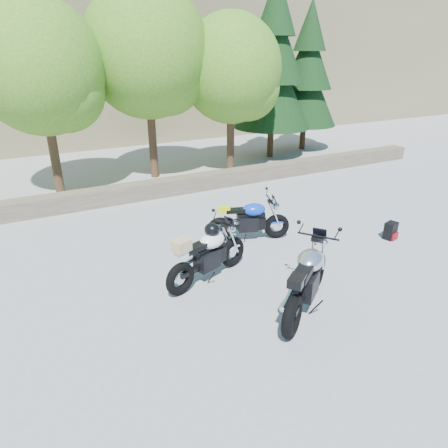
{
  "coord_description": "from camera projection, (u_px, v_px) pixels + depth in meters",
  "views": [
    {
      "loc": [
        -3.47,
        -6.05,
        4.18
      ],
      "look_at": [
        0.2,
        1.0,
        0.75
      ],
      "focal_mm": 32.0,
      "sensor_mm": 36.0,
      "label": 1
    }
  ],
  "objects": [
    {
      "name": "ground",
      "position": [
        238.0,
        277.0,
        8.05
      ],
      "size": [
        90.0,
        90.0,
        0.0
      ],
      "primitive_type": "plane",
      "color": "gray",
      "rests_on": "ground"
    },
    {
      "name": "stone_wall",
      "position": [
        152.0,
        189.0,
        12.43
      ],
      "size": [
        22.0,
        0.55,
        0.5
      ],
      "primitive_type": "cube",
      "color": "brown",
      "rests_on": "ground"
    },
    {
      "name": "hillside",
      "position": [
        87.0,
        3.0,
        29.15
      ],
      "size": [
        80.0,
        30.0,
        15.0
      ],
      "primitive_type": "cube",
      "color": "olive",
      "rests_on": "ground"
    },
    {
      "name": "tree_decid_left",
      "position": [
        45.0,
        73.0,
        11.41
      ],
      "size": [
        3.67,
        3.67,
        5.62
      ],
      "color": "#382314",
      "rests_on": "ground"
    },
    {
      "name": "tree_decid_mid",
      "position": [
        150.0,
        57.0,
        12.97
      ],
      "size": [
        4.08,
        4.08,
        6.24
      ],
      "color": "#382314",
      "rests_on": "ground"
    },
    {
      "name": "tree_decid_right",
      "position": [
        234.0,
        73.0,
        13.89
      ],
      "size": [
        3.54,
        3.54,
        5.41
      ],
      "color": "#382314",
      "rests_on": "ground"
    },
    {
      "name": "conifer_near",
      "position": [
        274.0,
        66.0,
        15.9
      ],
      "size": [
        3.17,
        3.17,
        7.06
      ],
      "color": "#382314",
      "rests_on": "ground"
    },
    {
      "name": "conifer_far",
      "position": [
        307.0,
        75.0,
        17.49
      ],
      "size": [
        2.82,
        2.82,
        6.27
      ],
      "color": "#382314",
      "rests_on": "ground"
    },
    {
      "name": "silver_bike",
      "position": [
        307.0,
        280.0,
        6.86
      ],
      "size": [
        1.99,
        1.55,
        1.18
      ],
      "rotation": [
        0.0,
        0.0,
        0.64
      ],
      "color": "black",
      "rests_on": "ground"
    },
    {
      "name": "white_bike",
      "position": [
        207.0,
        253.0,
        7.76
      ],
      "size": [
        2.05,
        0.94,
        1.17
      ],
      "rotation": [
        0.0,
        0.0,
        0.35
      ],
      "color": "black",
      "rests_on": "ground"
    },
    {
      "name": "blue_bike",
      "position": [
        249.0,
        221.0,
        9.49
      ],
      "size": [
        1.95,
        0.88,
        1.01
      ],
      "rotation": [
        0.0,
        0.0,
        -0.34
      ],
      "color": "black",
      "rests_on": "ground"
    },
    {
      "name": "backpack",
      "position": [
        391.0,
        231.0,
        9.65
      ],
      "size": [
        0.35,
        0.33,
        0.42
      ],
      "rotation": [
        0.0,
        0.0,
        0.26
      ],
      "color": "black",
      "rests_on": "ground"
    }
  ]
}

